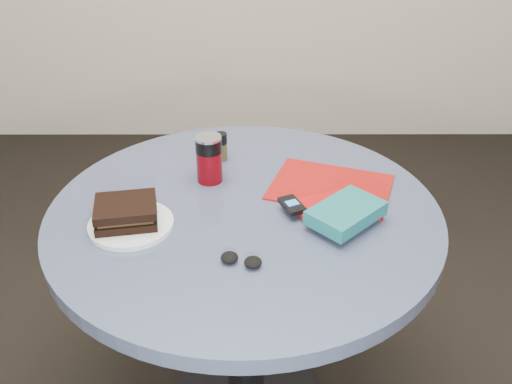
{
  "coord_description": "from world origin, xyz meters",
  "views": [
    {
      "loc": [
        0.03,
        -1.21,
        1.54
      ],
      "look_at": [
        0.03,
        0.0,
        0.8
      ],
      "focal_mm": 40.0,
      "sensor_mm": 36.0,
      "label": 1
    }
  ],
  "objects_px": {
    "soda_can": "(209,159)",
    "mp3_player": "(292,205)",
    "sandwich": "(126,212)",
    "table": "(245,260)",
    "pepper_grinder": "(221,146)",
    "magazine": "(331,187)",
    "novel": "(346,213)",
    "plate": "(131,224)",
    "headphones": "(241,260)",
    "red_book": "(326,206)"
  },
  "relations": [
    {
      "from": "soda_can",
      "to": "mp3_player",
      "type": "xyz_separation_m",
      "value": [
        0.22,
        -0.17,
        -0.04
      ]
    },
    {
      "from": "sandwich",
      "to": "pepper_grinder",
      "type": "xyz_separation_m",
      "value": [
        0.21,
        0.34,
        0.0
      ]
    },
    {
      "from": "soda_can",
      "to": "pepper_grinder",
      "type": "distance_m",
      "value": 0.13
    },
    {
      "from": "pepper_grinder",
      "to": "red_book",
      "type": "xyz_separation_m",
      "value": [
        0.28,
        -0.27,
        -0.03
      ]
    },
    {
      "from": "mp3_player",
      "to": "pepper_grinder",
      "type": "bearing_deg",
      "value": 123.65
    },
    {
      "from": "table",
      "to": "plate",
      "type": "relative_size",
      "value": 4.86
    },
    {
      "from": "soda_can",
      "to": "red_book",
      "type": "bearing_deg",
      "value": -26.56
    },
    {
      "from": "soda_can",
      "to": "magazine",
      "type": "height_order",
      "value": "soda_can"
    },
    {
      "from": "sandwich",
      "to": "mp3_player",
      "type": "relative_size",
      "value": 1.85
    },
    {
      "from": "novel",
      "to": "headphones",
      "type": "height_order",
      "value": "novel"
    },
    {
      "from": "plate",
      "to": "table",
      "type": "bearing_deg",
      "value": 16.16
    },
    {
      "from": "magazine",
      "to": "red_book",
      "type": "bearing_deg",
      "value": -83.21
    },
    {
      "from": "plate",
      "to": "magazine",
      "type": "distance_m",
      "value": 0.54
    },
    {
      "from": "magazine",
      "to": "novel",
      "type": "bearing_deg",
      "value": -66.11
    },
    {
      "from": "red_book",
      "to": "mp3_player",
      "type": "distance_m",
      "value": 0.09
    },
    {
      "from": "plate",
      "to": "red_book",
      "type": "bearing_deg",
      "value": 8.48
    },
    {
      "from": "mp3_player",
      "to": "headphones",
      "type": "relative_size",
      "value": 0.86
    },
    {
      "from": "red_book",
      "to": "novel",
      "type": "distance_m",
      "value": 0.08
    },
    {
      "from": "sandwich",
      "to": "headphones",
      "type": "relative_size",
      "value": 1.6
    },
    {
      "from": "plate",
      "to": "headphones",
      "type": "bearing_deg",
      "value": -28.17
    },
    {
      "from": "plate",
      "to": "red_book",
      "type": "height_order",
      "value": "red_book"
    },
    {
      "from": "sandwich",
      "to": "headphones",
      "type": "bearing_deg",
      "value": -28.24
    },
    {
      "from": "sandwich",
      "to": "mp3_player",
      "type": "height_order",
      "value": "sandwich"
    },
    {
      "from": "novel",
      "to": "mp3_player",
      "type": "xyz_separation_m",
      "value": [
        -0.13,
        0.05,
        -0.01
      ]
    },
    {
      "from": "pepper_grinder",
      "to": "novel",
      "type": "height_order",
      "value": "pepper_grinder"
    },
    {
      "from": "soda_can",
      "to": "novel",
      "type": "distance_m",
      "value": 0.41
    },
    {
      "from": "table",
      "to": "pepper_grinder",
      "type": "relative_size",
      "value": 11.9
    },
    {
      "from": "pepper_grinder",
      "to": "magazine",
      "type": "height_order",
      "value": "pepper_grinder"
    },
    {
      "from": "soda_can",
      "to": "pepper_grinder",
      "type": "relative_size",
      "value": 1.58
    },
    {
      "from": "sandwich",
      "to": "mp3_player",
      "type": "bearing_deg",
      "value": 7.34
    },
    {
      "from": "table",
      "to": "headphones",
      "type": "distance_m",
      "value": 0.28
    },
    {
      "from": "plate",
      "to": "mp3_player",
      "type": "bearing_deg",
      "value": 8.31
    },
    {
      "from": "magazine",
      "to": "headphones",
      "type": "distance_m",
      "value": 0.4
    },
    {
      "from": "sandwich",
      "to": "magazine",
      "type": "xyz_separation_m",
      "value": [
        0.51,
        0.18,
        -0.04
      ]
    },
    {
      "from": "novel",
      "to": "headphones",
      "type": "xyz_separation_m",
      "value": [
        -0.25,
        -0.15,
        -0.03
      ]
    },
    {
      "from": "headphones",
      "to": "mp3_player",
      "type": "bearing_deg",
      "value": 58.66
    },
    {
      "from": "plate",
      "to": "mp3_player",
      "type": "relative_size",
      "value": 2.32
    },
    {
      "from": "plate",
      "to": "magazine",
      "type": "xyz_separation_m",
      "value": [
        0.5,
        0.18,
        -0.0
      ]
    },
    {
      "from": "table",
      "to": "pepper_grinder",
      "type": "bearing_deg",
      "value": 105.08
    },
    {
      "from": "table",
      "to": "soda_can",
      "type": "relative_size",
      "value": 7.53
    },
    {
      "from": "pepper_grinder",
      "to": "table",
      "type": "bearing_deg",
      "value": -74.92
    },
    {
      "from": "plate",
      "to": "headphones",
      "type": "distance_m",
      "value": 0.31
    },
    {
      "from": "magazine",
      "to": "mp3_player",
      "type": "xyz_separation_m",
      "value": [
        -0.11,
        -0.12,
        0.02
      ]
    },
    {
      "from": "soda_can",
      "to": "mp3_player",
      "type": "distance_m",
      "value": 0.28
    },
    {
      "from": "sandwich",
      "to": "mp3_player",
      "type": "xyz_separation_m",
      "value": [
        0.4,
        0.05,
        -0.01
      ]
    },
    {
      "from": "plate",
      "to": "novel",
      "type": "distance_m",
      "value": 0.52
    },
    {
      "from": "soda_can",
      "to": "pepper_grinder",
      "type": "bearing_deg",
      "value": 78.41
    },
    {
      "from": "plate",
      "to": "sandwich",
      "type": "height_order",
      "value": "sandwich"
    },
    {
      "from": "sandwich",
      "to": "novel",
      "type": "xyz_separation_m",
      "value": [
        0.53,
        -0.0,
        -0.0
      ]
    },
    {
      "from": "table",
      "to": "novel",
      "type": "distance_m",
      "value": 0.33
    }
  ]
}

